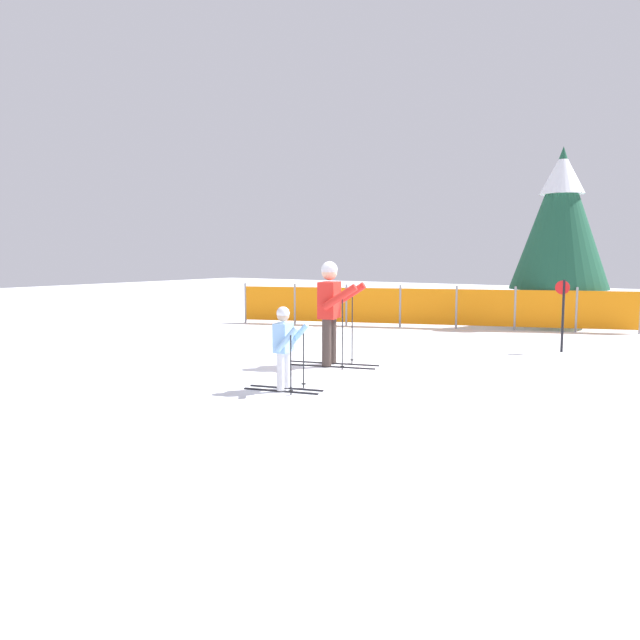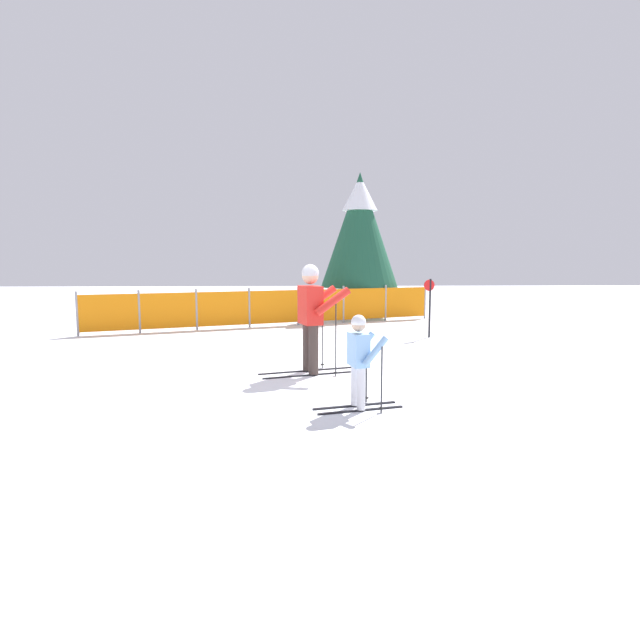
{
  "view_description": "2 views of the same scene",
  "coord_description": "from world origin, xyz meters",
  "px_view_note": "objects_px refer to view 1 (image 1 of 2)",
  "views": [
    {
      "loc": [
        5.78,
        -9.43,
        1.97
      ],
      "look_at": [
        0.03,
        -0.93,
        0.89
      ],
      "focal_mm": 35.0,
      "sensor_mm": 36.0,
      "label": 1
    },
    {
      "loc": [
        -0.39,
        -8.6,
        1.9
      ],
      "look_at": [
        -0.11,
        -1.57,
        1.07
      ],
      "focal_mm": 28.0,
      "sensor_mm": 36.0,
      "label": 2
    }
  ],
  "objects_px": {
    "conifer_far": "(561,216)",
    "trail_marker": "(563,307)",
    "skier_child": "(284,342)",
    "safety_fence": "(428,307)",
    "skier_adult": "(331,303)"
  },
  "relations": [
    {
      "from": "skier_child",
      "to": "safety_fence",
      "type": "xyz_separation_m",
      "value": [
        -1.51,
        8.34,
        -0.14
      ]
    },
    {
      "from": "skier_adult",
      "to": "conifer_far",
      "type": "bearing_deg",
      "value": 61.11
    },
    {
      "from": "conifer_far",
      "to": "safety_fence",
      "type": "bearing_deg",
      "value": -139.44
    },
    {
      "from": "skier_adult",
      "to": "safety_fence",
      "type": "height_order",
      "value": "skier_adult"
    },
    {
      "from": "skier_child",
      "to": "safety_fence",
      "type": "relative_size",
      "value": 0.12
    },
    {
      "from": "skier_adult",
      "to": "safety_fence",
      "type": "relative_size",
      "value": 0.19
    },
    {
      "from": "conifer_far",
      "to": "skier_adult",
      "type": "bearing_deg",
      "value": -101.92
    },
    {
      "from": "conifer_far",
      "to": "trail_marker",
      "type": "xyz_separation_m",
      "value": [
        1.21,
        -4.72,
        -2.09
      ]
    },
    {
      "from": "trail_marker",
      "to": "conifer_far",
      "type": "bearing_deg",
      "value": 104.33
    },
    {
      "from": "skier_child",
      "to": "conifer_far",
      "type": "height_order",
      "value": "conifer_far"
    },
    {
      "from": "skier_child",
      "to": "trail_marker",
      "type": "relative_size",
      "value": 0.83
    },
    {
      "from": "safety_fence",
      "to": "conifer_far",
      "type": "distance_m",
      "value": 4.39
    },
    {
      "from": "skier_adult",
      "to": "conifer_far",
      "type": "xyz_separation_m",
      "value": [
        1.82,
        8.63,
        1.89
      ]
    },
    {
      "from": "skier_child",
      "to": "conifer_far",
      "type": "bearing_deg",
      "value": 68.58
    },
    {
      "from": "skier_adult",
      "to": "skier_child",
      "type": "bearing_deg",
      "value": -92.07
    }
  ]
}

